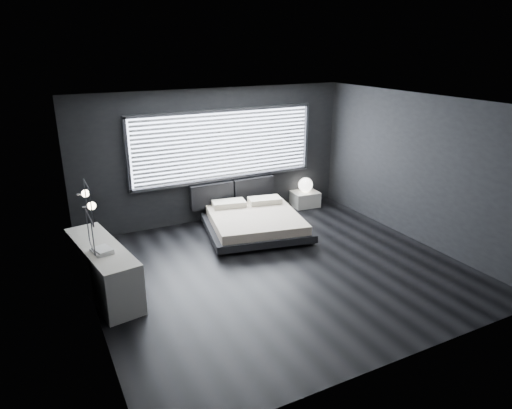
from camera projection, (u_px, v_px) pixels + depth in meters
name	position (u px, v px, depth m)	size (l,w,h in m)	color
room	(280.00, 191.00, 7.35)	(6.04, 6.00, 2.80)	black
window	(225.00, 145.00, 9.63)	(4.14, 0.09, 1.52)	white
headboard	(233.00, 192.00, 10.00)	(1.96, 0.16, 0.52)	black
sconce_near	(91.00, 206.00, 6.09)	(0.18, 0.11, 0.11)	silver
sconce_far	(85.00, 193.00, 6.60)	(0.18, 0.11, 0.11)	silver
wall_art_upper	(89.00, 202.00, 5.47)	(0.01, 0.48, 0.48)	#47474C
wall_art_lower	(90.00, 231.00, 5.83)	(0.01, 0.48, 0.48)	#47474C
bed	(255.00, 222.00, 9.23)	(2.27, 2.20, 0.50)	black
nightstand	(305.00, 199.00, 10.78)	(0.60, 0.50, 0.35)	silver
orb_lamp	(305.00, 185.00, 10.67)	(0.34, 0.34, 0.34)	white
dresser	(103.00, 269.00, 6.97)	(0.85, 2.03, 0.79)	silver
book_stack	(102.00, 250.00, 6.60)	(0.31, 0.38, 0.07)	silver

